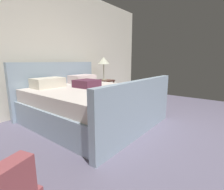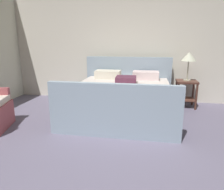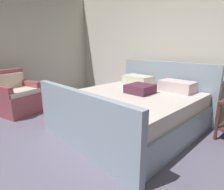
% 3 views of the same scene
% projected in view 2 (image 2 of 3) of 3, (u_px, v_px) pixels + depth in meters
% --- Properties ---
extents(ground_plane, '(6.27, 6.40, 0.02)m').
position_uv_depth(ground_plane, '(117.00, 177.00, 2.31)').
color(ground_plane, slate).
extents(wall_back, '(6.39, 0.12, 2.79)m').
position_uv_depth(wall_back, '(138.00, 43.00, 5.08)').
color(wall_back, silver).
rests_on(wall_back, ground).
extents(bed, '(2.01, 2.15, 1.09)m').
position_uv_depth(bed, '(123.00, 98.00, 4.18)').
color(bed, '#96AABC').
rests_on(bed, ground).
extents(nightstand_right, '(0.44, 0.44, 0.60)m').
position_uv_depth(nightstand_right, '(186.00, 89.00, 4.68)').
color(nightstand_right, '#522F25').
rests_on(nightstand_right, ground).
extents(table_lamp_right, '(0.33, 0.33, 0.62)m').
position_uv_depth(table_lamp_right, '(189.00, 57.00, 4.51)').
color(table_lamp_right, '#B7B293').
rests_on(table_lamp_right, nightstand_right).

